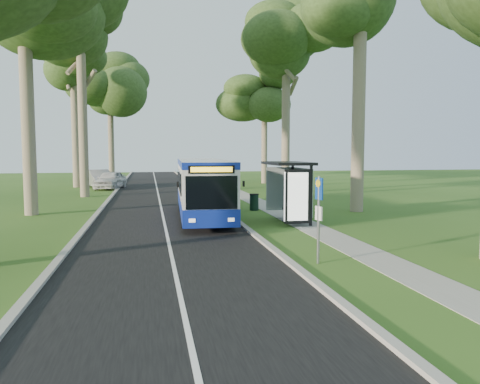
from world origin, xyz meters
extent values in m
plane|color=#2D5119|center=(0.00, 0.00, 0.00)|extent=(120.00, 120.00, 0.00)
cube|color=black|center=(-3.50, 10.00, 0.01)|extent=(7.00, 100.00, 0.02)
cube|color=#9E9B93|center=(0.00, 10.00, 0.06)|extent=(0.25, 100.00, 0.12)
cube|color=#9E9B93|center=(-7.00, 10.00, 0.06)|extent=(0.25, 100.00, 0.12)
cube|color=white|center=(-3.50, 10.00, 0.02)|extent=(0.12, 100.00, 0.00)
cube|color=gray|center=(3.00, 10.00, 0.01)|extent=(1.50, 100.00, 0.02)
cube|color=silver|center=(-1.45, 5.43, 1.66)|extent=(2.85, 11.35, 2.67)
cube|color=navy|center=(-1.45, 5.43, 0.70)|extent=(2.88, 11.38, 0.75)
cube|color=navy|center=(-1.45, 5.43, 2.85)|extent=(2.88, 11.38, 0.30)
cube|color=black|center=(-1.45, -0.21, 1.78)|extent=(2.11, 0.15, 1.36)
cube|color=yellow|center=(-1.45, -0.25, 2.72)|extent=(1.69, 0.10, 0.21)
cube|color=black|center=(-1.45, -0.14, 0.47)|extent=(2.25, 0.22, 0.28)
cylinder|color=black|center=(-2.50, 1.96, 0.49)|extent=(0.31, 0.99, 0.98)
cylinder|color=black|center=(-0.40, 1.96, 0.49)|extent=(0.31, 0.99, 0.98)
cylinder|color=black|center=(-2.50, 8.72, 0.49)|extent=(0.31, 0.99, 0.98)
cylinder|color=black|center=(-0.40, 8.72, 0.49)|extent=(0.31, 0.99, 0.98)
cylinder|color=gray|center=(0.89, -5.47, 1.35)|extent=(0.09, 0.09, 2.69)
cube|color=navy|center=(0.89, -5.47, 2.31)|extent=(0.12, 0.38, 0.67)
cylinder|color=yellow|center=(0.86, -5.47, 2.48)|extent=(0.07, 0.23, 0.24)
cube|color=white|center=(0.89, -5.47, 1.56)|extent=(0.12, 0.33, 0.43)
cube|color=black|center=(3.12, 1.46, 1.40)|extent=(0.11, 0.11, 2.80)
cube|color=black|center=(3.12, 4.33, 1.40)|extent=(0.11, 0.11, 2.80)
cube|color=black|center=(2.42, 2.89, 2.87)|extent=(1.87, 3.43, 0.13)
cube|color=silver|center=(3.21, 2.89, 1.51)|extent=(0.05, 2.86, 2.24)
cube|color=black|center=(2.42, 1.32, 1.40)|extent=(1.18, 0.18, 2.47)
cube|color=white|center=(2.42, 1.24, 1.40)|extent=(0.95, 0.02, 2.19)
cube|color=black|center=(2.76, 3.23, 0.50)|extent=(0.44, 2.02, 0.07)
cylinder|color=black|center=(1.82, 7.57, 0.47)|extent=(0.52, 0.52, 0.93)
cylinder|color=black|center=(1.82, 7.57, 0.95)|extent=(0.56, 0.56, 0.05)
imported|color=silver|center=(-7.68, 25.31, 0.84)|extent=(3.05, 5.25, 1.68)
imported|color=#9A9CA1|center=(-8.85, 27.06, 0.85)|extent=(3.29, 5.49, 1.71)
cylinder|color=#7A6B56|center=(-10.50, 8.00, 6.02)|extent=(0.70, 0.70, 12.04)
cylinder|color=#7A6B56|center=(-9.00, 18.00, 5.56)|extent=(0.68, 0.68, 11.12)
ellipsoid|color=#2A4018|center=(-9.00, 18.00, 11.44)|extent=(5.20, 5.20, 7.63)
cylinder|color=#7A6B56|center=(-11.00, 28.00, 6.35)|extent=(0.72, 0.72, 12.70)
ellipsoid|color=#2A4018|center=(-11.00, 28.00, 13.07)|extent=(5.20, 5.20, 8.71)
cylinder|color=#7A6B56|center=(-8.50, 38.00, 5.45)|extent=(0.67, 0.67, 10.90)
ellipsoid|color=#2A4018|center=(-8.50, 38.00, 11.21)|extent=(5.20, 5.20, 7.48)
cylinder|color=#7A6B56|center=(7.50, 6.00, 6.54)|extent=(0.73, 0.73, 13.09)
cylinder|color=#7A6B56|center=(6.80, 18.00, 5.54)|extent=(0.68, 0.68, 11.08)
ellipsoid|color=#2A4018|center=(6.80, 18.00, 11.39)|extent=(5.20, 5.20, 7.60)
cylinder|color=#7A6B56|center=(8.00, 30.00, 4.68)|extent=(0.63, 0.63, 9.37)
ellipsoid|color=#2A4018|center=(8.00, 30.00, 9.64)|extent=(5.20, 5.20, 6.42)
camera|label=1|loc=(-4.18, -18.91, 3.45)|focal=35.00mm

